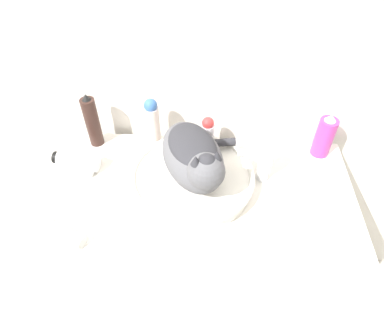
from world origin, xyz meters
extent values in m
cube|color=silver|center=(0.00, 0.56, 1.20)|extent=(8.00, 0.05, 2.40)
cube|color=white|center=(0.00, 0.25, 0.43)|extent=(1.03, 0.51, 0.86)
cylinder|color=white|center=(-0.02, 0.27, 0.88)|extent=(0.39, 0.39, 0.05)
torus|color=white|center=(-0.02, 0.27, 0.91)|extent=(0.41, 0.41, 0.02)
ellipsoid|color=#56565B|center=(-0.02, 0.27, 0.99)|extent=(0.27, 0.34, 0.15)
ellipsoid|color=#2D2D33|center=(-0.02, 0.27, 1.03)|extent=(0.21, 0.26, 0.07)
sphere|color=#56565B|center=(0.03, 0.16, 1.04)|extent=(0.11, 0.11, 0.11)
sphere|color=#2D2D33|center=(0.03, 0.16, 1.07)|extent=(0.06, 0.06, 0.06)
cone|color=#2D2D33|center=(0.00, 0.15, 1.09)|extent=(0.03, 0.03, 0.03)
cone|color=#2D2D33|center=(0.06, 0.17, 1.09)|extent=(0.03, 0.03, 0.03)
cylinder|color=#2D2D33|center=(0.02, 0.39, 0.93)|extent=(0.22, 0.07, 0.03)
cylinder|color=silver|center=(0.22, 0.31, 0.90)|extent=(0.04, 0.04, 0.08)
cylinder|color=silver|center=(0.17, 0.30, 0.96)|extent=(0.10, 0.04, 0.07)
cylinder|color=silver|center=(0.22, 0.31, 0.96)|extent=(0.05, 0.05, 0.05)
cylinder|color=silver|center=(-0.17, 0.45, 0.94)|extent=(0.05, 0.05, 0.17)
sphere|color=#3866AD|center=(-0.17, 0.45, 1.04)|extent=(0.05, 0.05, 0.05)
cylinder|color=#B2338C|center=(0.43, 0.45, 0.93)|extent=(0.06, 0.06, 0.15)
cone|color=white|center=(0.43, 0.45, 1.02)|extent=(0.04, 0.04, 0.02)
cylinder|color=#331E19|center=(-0.39, 0.45, 0.96)|extent=(0.05, 0.05, 0.19)
cone|color=black|center=(-0.39, 0.45, 1.06)|extent=(0.03, 0.03, 0.02)
cylinder|color=silver|center=(0.02, 0.45, 0.91)|extent=(0.05, 0.05, 0.10)
sphere|color=red|center=(0.02, 0.45, 0.98)|extent=(0.04, 0.04, 0.04)
cylinder|color=silver|center=(-0.39, 0.05, 0.88)|extent=(0.15, 0.09, 0.03)
cylinder|color=white|center=(-0.32, 0.01, 0.88)|extent=(0.03, 0.04, 0.04)
cylinder|color=silver|center=(-0.41, 0.32, 0.89)|extent=(0.15, 0.08, 0.06)
cylinder|color=silver|center=(-0.37, 0.31, 0.88)|extent=(0.04, 0.09, 0.03)
cylinder|color=black|center=(-0.49, 0.33, 0.89)|extent=(0.03, 0.04, 0.04)
camera|label=1|loc=(0.03, -0.49, 1.72)|focal=32.00mm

